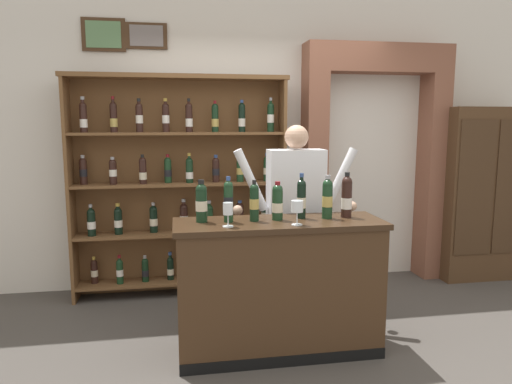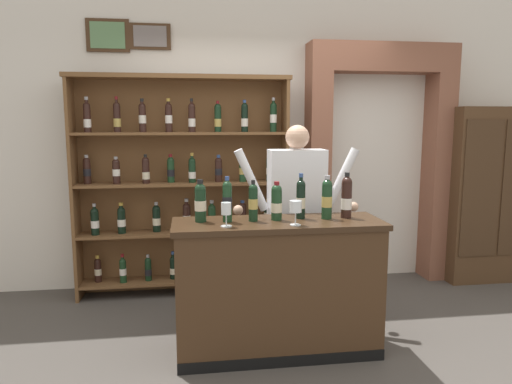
# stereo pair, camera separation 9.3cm
# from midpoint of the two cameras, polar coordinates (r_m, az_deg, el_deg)

# --- Properties ---
(ground_plane) EXTENTS (14.00, 14.00, 0.02)m
(ground_plane) POSITION_cam_midpoint_polar(r_m,az_deg,el_deg) (3.66, 4.55, -18.73)
(ground_plane) COLOR #47423D
(back_wall) EXTENTS (12.00, 0.19, 3.35)m
(back_wall) POSITION_cam_midpoint_polar(r_m,az_deg,el_deg) (4.88, 0.48, 8.62)
(back_wall) COLOR silver
(back_wall) RESTS_ON ground
(wine_shelf) EXTENTS (2.05, 0.30, 2.09)m
(wine_shelf) POSITION_cam_midpoint_polar(r_m,az_deg,el_deg) (4.55, -8.31, 1.30)
(wine_shelf) COLOR brown
(wine_shelf) RESTS_ON ground
(archway_doorway) EXTENTS (1.52, 0.45, 2.44)m
(archway_doorway) POSITION_cam_midpoint_polar(r_m,az_deg,el_deg) (5.10, 14.82, 4.78)
(archway_doorway) COLOR brown
(archway_doorway) RESTS_ON ground
(side_cabinet) EXTENTS (0.89, 0.49, 1.82)m
(side_cabinet) POSITION_cam_midpoint_polar(r_m,az_deg,el_deg) (5.55, 26.55, -0.22)
(side_cabinet) COLOR #4C331E
(side_cabinet) RESTS_ON ground
(tasting_counter) EXTENTS (1.49, 0.50, 0.97)m
(tasting_counter) POSITION_cam_midpoint_polar(r_m,az_deg,el_deg) (3.45, 3.44, -11.49)
(tasting_counter) COLOR #422B19
(tasting_counter) RESTS_ON ground
(shopkeeper) EXTENTS (1.04, 0.22, 1.64)m
(shopkeeper) POSITION_cam_midpoint_polar(r_m,az_deg,el_deg) (3.82, 5.64, -1.30)
(shopkeeper) COLOR #2D3347
(shopkeeper) RESTS_ON ground
(tasting_bottle_riserva) EXTENTS (0.08, 0.08, 0.30)m
(tasting_bottle_riserva) POSITION_cam_midpoint_polar(r_m,az_deg,el_deg) (3.28, -5.97, -1.15)
(tasting_bottle_riserva) COLOR black
(tasting_bottle_riserva) RESTS_ON tasting_counter
(tasting_bottle_prosecco) EXTENTS (0.07, 0.07, 0.32)m
(tasting_bottle_prosecco) POSITION_cam_midpoint_polar(r_m,az_deg,el_deg) (3.26, -2.70, -0.99)
(tasting_bottle_prosecco) COLOR #19381E
(tasting_bottle_prosecco) RESTS_ON tasting_counter
(tasting_bottle_grappa) EXTENTS (0.07, 0.07, 0.29)m
(tasting_bottle_grappa) POSITION_cam_midpoint_polar(r_m,az_deg,el_deg) (3.28, 0.46, -1.16)
(tasting_bottle_grappa) COLOR black
(tasting_bottle_grappa) RESTS_ON tasting_counter
(tasting_bottle_super_tuscan) EXTENTS (0.08, 0.08, 0.28)m
(tasting_bottle_super_tuscan) POSITION_cam_midpoint_polar(r_m,az_deg,el_deg) (3.33, 3.31, -1.20)
(tasting_bottle_super_tuscan) COLOR #19381E
(tasting_bottle_super_tuscan) RESTS_ON tasting_counter
(tasting_bottle_chianti) EXTENTS (0.07, 0.07, 0.33)m
(tasting_bottle_chianti) POSITION_cam_midpoint_polar(r_m,az_deg,el_deg) (3.39, 6.24, -0.76)
(tasting_bottle_chianti) COLOR black
(tasting_bottle_chianti) RESTS_ON tasting_counter
(tasting_bottle_rosso) EXTENTS (0.08, 0.08, 0.31)m
(tasting_bottle_rosso) POSITION_cam_midpoint_polar(r_m,az_deg,el_deg) (3.41, 9.38, -0.71)
(tasting_bottle_rosso) COLOR #19381E
(tasting_bottle_rosso) RESTS_ON tasting_counter
(tasting_bottle_vin_santo) EXTENTS (0.08, 0.08, 0.33)m
(tasting_bottle_vin_santo) POSITION_cam_midpoint_polar(r_m,az_deg,el_deg) (3.48, 11.69, -0.59)
(tasting_bottle_vin_santo) COLOR black
(tasting_bottle_vin_santo) RESTS_ON tasting_counter
(wine_glass_spare) EXTENTS (0.08, 0.08, 0.17)m
(wine_glass_spare) POSITION_cam_midpoint_polar(r_m,az_deg,el_deg) (3.17, 5.67, -1.89)
(wine_glass_spare) COLOR silver
(wine_glass_spare) RESTS_ON tasting_counter
(wine_glass_center) EXTENTS (0.07, 0.07, 0.16)m
(wine_glass_center) POSITION_cam_midpoint_polar(r_m,az_deg,el_deg) (3.12, -2.80, -2.19)
(wine_glass_center) COLOR silver
(wine_glass_center) RESTS_ON tasting_counter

